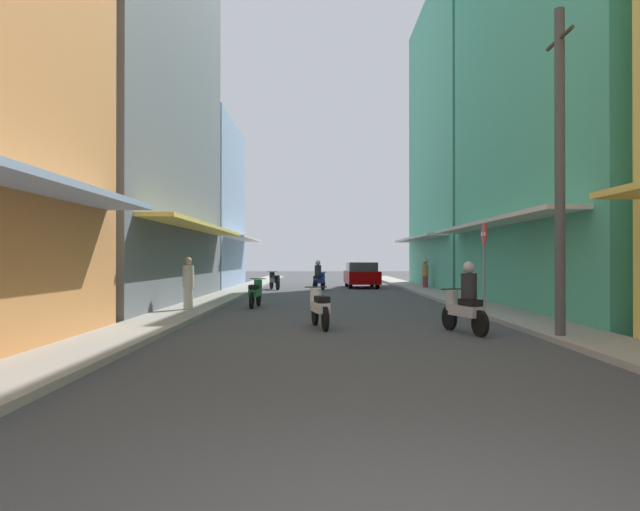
# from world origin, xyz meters

# --- Properties ---
(ground_plane) EXTENTS (109.70, 109.70, 0.00)m
(ground_plane) POSITION_xyz_m (0.00, 20.93, 0.00)
(ground_plane) COLOR #424244
(sidewalk_left) EXTENTS (1.54, 57.86, 0.12)m
(sidewalk_left) POSITION_xyz_m (-4.67, 20.93, 0.06)
(sidewalk_left) COLOR #9E9991
(sidewalk_left) RESTS_ON ground
(sidewalk_right) EXTENTS (1.54, 57.86, 0.12)m
(sidewalk_right) POSITION_xyz_m (4.67, 20.93, 0.06)
(sidewalk_right) COLOR #9E9991
(sidewalk_right) RESTS_ON ground
(building_left_mid) EXTENTS (7.05, 13.85, 16.88)m
(building_left_mid) POSITION_xyz_m (-8.44, 18.12, 8.43)
(building_left_mid) COLOR slate
(building_left_mid) RESTS_ON ground
(building_left_far) EXTENTS (7.05, 9.20, 9.33)m
(building_left_far) POSITION_xyz_m (-8.43, 29.99, 4.66)
(building_left_far) COLOR #8CA5CC
(building_left_far) RESTS_ON ground
(building_right_mid) EXTENTS (7.05, 13.93, 15.79)m
(building_right_mid) POSITION_xyz_m (8.44, 15.96, 7.89)
(building_right_mid) COLOR #4CB28C
(building_right_mid) RESTS_ON ground
(building_right_far) EXTENTS (7.05, 12.99, 16.53)m
(building_right_far) POSITION_xyz_m (8.44, 29.91, 8.26)
(building_right_far) COLOR #4CB28C
(building_right_far) RESTS_ON ground
(motorbike_green) EXTENTS (0.55, 1.81, 0.96)m
(motorbike_green) POSITION_xyz_m (-2.81, 16.69, 0.50)
(motorbike_green) COLOR black
(motorbike_green) RESTS_ON ground
(motorbike_white) EXTENTS (0.61, 1.79, 0.96)m
(motorbike_white) POSITION_xyz_m (-0.63, 10.68, 0.50)
(motorbike_white) COLOR black
(motorbike_white) RESTS_ON ground
(motorbike_blue) EXTENTS (0.75, 1.74, 1.58)m
(motorbike_blue) POSITION_xyz_m (-0.67, 27.13, 0.70)
(motorbike_blue) COLOR black
(motorbike_blue) RESTS_ON ground
(motorbike_silver) EXTENTS (0.73, 1.75, 1.58)m
(motorbike_silver) POSITION_xyz_m (2.56, 9.62, 0.70)
(motorbike_silver) COLOR black
(motorbike_silver) RESTS_ON ground
(motorbike_black) EXTENTS (0.78, 1.73, 0.96)m
(motorbike_black) POSITION_xyz_m (-3.08, 28.22, 0.50)
(motorbike_black) COLOR black
(motorbike_black) RESTS_ON ground
(parked_car) EXTENTS (1.90, 4.16, 1.45)m
(parked_car) POSITION_xyz_m (1.77, 30.25, 0.74)
(parked_car) COLOR #8C0000
(parked_car) RESTS_ON ground
(pedestrian_crossing) EXTENTS (0.44, 0.44, 1.66)m
(pedestrian_crossing) POSITION_xyz_m (5.04, 28.14, 0.94)
(pedestrian_crossing) COLOR #99333F
(pedestrian_crossing) RESTS_ON ground
(pedestrian_far) EXTENTS (0.34, 0.34, 1.69)m
(pedestrian_far) POSITION_xyz_m (-4.60, 14.48, 0.85)
(pedestrian_far) COLOR beige
(pedestrian_far) RESTS_ON ground
(utility_pole) EXTENTS (0.20, 1.20, 6.62)m
(utility_pole) POSITION_xyz_m (4.16, 8.40, 3.39)
(utility_pole) COLOR #4C4C4F
(utility_pole) RESTS_ON ground
(street_sign_no_entry) EXTENTS (0.07, 0.60, 2.65)m
(street_sign_no_entry) POSITION_xyz_m (4.06, 13.43, 1.72)
(street_sign_no_entry) COLOR gray
(street_sign_no_entry) RESTS_ON ground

